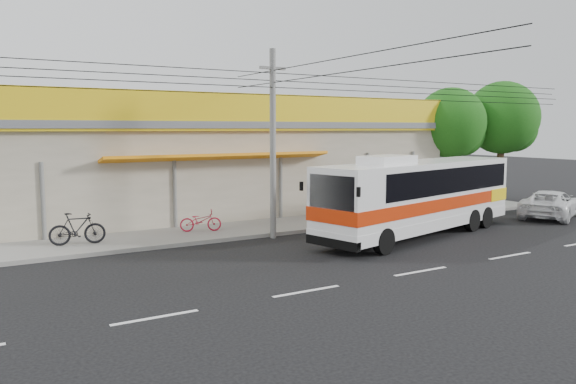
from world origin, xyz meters
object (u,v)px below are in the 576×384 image
Objects in this scene: motorbike_red at (201,221)px; motorbike_dark at (77,229)px; tree_near at (505,120)px; coach_bus at (422,192)px; tree_far at (453,125)px; white_car at (551,204)px; utility_pole at (273,83)px.

motorbike_dark reaches higher than motorbike_red.
coach_bus is at bearing -154.65° from tree_near.
motorbike_red is at bearing -173.66° from tree_far.
tree_far is at bearing -64.28° from motorbike_red.
coach_bus is at bearing 67.21° from white_car.
utility_pole reaches higher than tree_near.
motorbike_dark is (-12.12, 4.28, -1.01)m from coach_bus.
white_car is at bearing -12.71° from coach_bus.
white_car is 7.40m from tree_near.
motorbike_dark is at bearing 165.75° from utility_pole.
motorbike_dark is 0.29× the size of tree_far.
tree_near is (3.19, 5.33, 4.02)m from white_car.
tree_far is at bearing 168.09° from tree_near.
white_car is 0.67× the size of tree_near.
coach_bus is 1.56× the size of tree_near.
motorbike_dark is 8.78m from utility_pole.
utility_pole is (-13.72, 2.35, 5.26)m from white_car.
tree_far reaches higher than coach_bus.
utility_pole is (-5.26, 2.53, 4.17)m from coach_bus.
motorbike_red is 0.85× the size of motorbike_dark.
motorbike_dark is 20.80m from tree_far.
tree_far is (8.26, 6.23, 2.64)m from coach_bus.
motorbike_red is 16.26m from tree_far.
coach_bus is 0.32× the size of utility_pole.
tree_far is (-3.39, 0.71, -0.29)m from tree_near.
coach_bus is 12.90m from motorbike_dark.
coach_bus is 1.66× the size of tree_far.
white_car is 0.72× the size of tree_far.
tree_near is at bearing -54.90° from white_car.
motorbike_red is (-7.45, 4.49, -1.16)m from coach_bus.
utility_pole reaches higher than coach_bus.
coach_bus is 5.67× the size of motorbike_dark.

